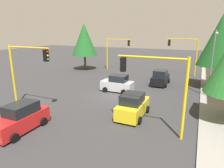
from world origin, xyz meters
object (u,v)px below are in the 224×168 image
object	(u,v)px
traffic_signal_near_left	(156,80)
car_silver	(118,84)
street_lamp_curbside	(213,57)
car_black	(160,78)
tree_opposite_side	(84,40)
tree_roadside_mid	(221,40)
traffic_signal_far_right	(116,48)
car_yellow	(133,106)
traffic_signal_near_right	(26,65)
car_red	(21,119)
traffic_signal_far_left	(185,50)

from	to	relation	value
traffic_signal_near_left	car_silver	xyz separation A→B (m)	(-8.00, -6.04, -2.93)
street_lamp_curbside	car_black	world-z (taller)	street_lamp_curbside
tree_opposite_side	tree_roadside_mid	bearing A→B (deg)	79.22
street_lamp_curbside	tree_opposite_side	distance (m)	21.90
tree_opposite_side	car_silver	distance (m)	15.25
traffic_signal_far_right	car_yellow	distance (m)	20.32
street_lamp_curbside	car_yellow	xyz separation A→B (m)	(7.51, -5.76, -3.45)
tree_opposite_side	car_yellow	bearing A→B (deg)	42.25
traffic_signal_near_right	car_red	bearing A→B (deg)	38.12
street_lamp_curbside	traffic_signal_near_left	bearing A→B (deg)	-20.26
traffic_signal_far_left	car_red	distance (m)	25.20
traffic_signal_near_left	car_black	distance (m)	13.60
car_yellow	car_black	bearing A→B (deg)	179.41
tree_opposite_side	car_yellow	xyz separation A→B (m)	(15.90, 14.44, -4.46)
tree_roadside_mid	car_red	world-z (taller)	tree_roadside_mid
tree_opposite_side	car_black	distance (m)	15.99
traffic_signal_near_left	traffic_signal_near_right	bearing A→B (deg)	-90.00
traffic_signal_far_left	car_silver	distance (m)	13.83
traffic_signal_near_right	car_red	size ratio (longest dim) A/B	1.36
tree_opposite_side	tree_roadside_mid	xyz separation A→B (m)	(4.00, 21.00, 0.49)
car_silver	car_yellow	bearing A→B (deg)	32.97
traffic_signal_far_left	tree_roadside_mid	xyz separation A→B (m)	(6.00, 4.29, 1.76)
traffic_signal_near_right	tree_roadside_mid	bearing A→B (deg)	131.73
car_black	traffic_signal_far_right	bearing A→B (deg)	-126.69
street_lamp_curbside	tree_opposite_side	size ratio (longest dim) A/B	0.86
tree_roadside_mid	traffic_signal_near_left	bearing A→B (deg)	-17.25
traffic_signal_near_right	car_yellow	world-z (taller)	traffic_signal_near_right
traffic_signal_far_left	tree_roadside_mid	distance (m)	7.58
traffic_signal_far_right	car_silver	bearing A→B (deg)	23.81
traffic_signal_far_right	car_silver	distance (m)	13.47
traffic_signal_near_left	car_yellow	size ratio (longest dim) A/B	1.39
traffic_signal_near_right	traffic_signal_far_left	bearing A→B (deg)	150.30
tree_roadside_mid	car_black	distance (m)	8.18
traffic_signal_far_left	street_lamp_curbside	bearing A→B (deg)	18.55
traffic_signal_far_right	car_red	bearing A→B (deg)	6.52
car_yellow	car_silver	xyz separation A→B (m)	(-5.90, -3.83, -0.00)
tree_opposite_side	car_black	bearing A→B (deg)	71.45
traffic_signal_near_right	tree_opposite_side	size ratio (longest dim) A/B	0.69
traffic_signal_far_right	car_black	distance (m)	11.92
car_black	tree_roadside_mid	bearing A→B (deg)	97.80
traffic_signal_near_right	car_yellow	size ratio (longest dim) A/B	1.46
car_red	car_yellow	distance (m)	8.49
tree_roadside_mid	traffic_signal_far_right	bearing A→B (deg)	-110.94
traffic_signal_near_left	traffic_signal_far_left	xyz separation A→B (m)	(-20.00, 0.06, 0.26)
traffic_signal_near_left	tree_opposite_side	size ratio (longest dim) A/B	0.66
traffic_signal_far_right	tree_roadside_mid	distance (m)	16.90
tree_roadside_mid	car_silver	bearing A→B (deg)	-59.98
car_silver	traffic_signal_near_left	bearing A→B (deg)	37.03
tree_roadside_mid	traffic_signal_near_right	bearing A→B (deg)	-48.27
traffic_signal_far_right	tree_opposite_side	world-z (taller)	tree_opposite_side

